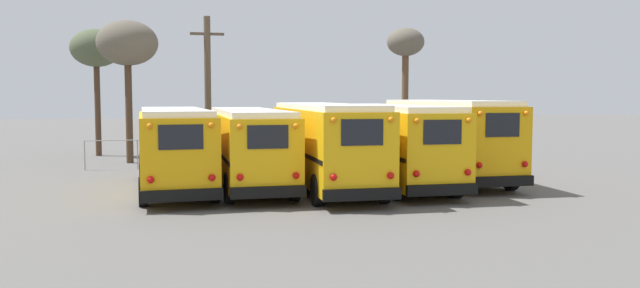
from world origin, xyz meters
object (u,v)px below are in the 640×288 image
at_px(bare_tree_1, 96,50).
at_px(school_bus_2, 324,142).
at_px(school_bus_1, 248,144).
at_px(utility_pole, 208,87).
at_px(school_bus_4, 445,136).
at_px(school_bus_0, 174,146).
at_px(bare_tree_2, 406,48).
at_px(school_bus_3, 390,141).
at_px(bare_tree_0, 127,45).

bearing_deg(bare_tree_1, school_bus_2, -57.91).
height_order(school_bus_1, school_bus_2, school_bus_2).
relative_size(utility_pole, bare_tree_1, 1.04).
height_order(school_bus_4, utility_pole, utility_pole).
xyz_separation_m(school_bus_0, bare_tree_2, (14.99, 14.38, 4.98)).
xyz_separation_m(school_bus_1, school_bus_3, (5.63, -0.48, 0.07)).
distance_m(school_bus_4, bare_tree_1, 21.42).
bearing_deg(utility_pole, school_bus_4, -45.88).
xyz_separation_m(school_bus_1, utility_pole, (-0.83, 9.99, 2.33)).
bearing_deg(bare_tree_0, school_bus_2, -54.72).
bearing_deg(school_bus_1, school_bus_3, -4.92).
height_order(school_bus_2, bare_tree_1, bare_tree_1).
bearing_deg(school_bus_1, school_bus_2, -15.68).
height_order(school_bus_0, utility_pole, utility_pole).
xyz_separation_m(school_bus_1, bare_tree_2, (12.17, 14.25, 4.99)).
bearing_deg(utility_pole, school_bus_3, -58.33).
bearing_deg(school_bus_4, school_bus_3, -162.17).
bearing_deg(utility_pole, bare_tree_2, 18.13).
distance_m(bare_tree_1, bare_tree_2, 19.08).
xyz_separation_m(school_bus_4, bare_tree_0, (-13.36, 9.71, 4.35)).
xyz_separation_m(school_bus_3, school_bus_4, (2.82, 0.91, 0.10)).
bearing_deg(school_bus_3, school_bus_4, 17.83).
distance_m(bare_tree_0, bare_tree_2, 17.58).
height_order(school_bus_1, school_bus_4, school_bus_4).
bearing_deg(bare_tree_0, bare_tree_2, 13.56).
height_order(utility_pole, bare_tree_1, utility_pole).
bearing_deg(utility_pole, school_bus_1, -85.27).
relative_size(school_bus_3, bare_tree_0, 1.44).
bearing_deg(school_bus_3, school_bus_0, 177.63).
xyz_separation_m(school_bus_2, utility_pole, (-3.64, 10.78, 2.22)).
height_order(school_bus_0, school_bus_2, school_bus_2).
xyz_separation_m(school_bus_0, school_bus_4, (11.27, 0.56, 0.16)).
relative_size(school_bus_0, school_bus_4, 0.93).
bearing_deg(bare_tree_0, school_bus_3, -45.19).
xyz_separation_m(school_bus_3, bare_tree_2, (6.54, 14.73, 4.92)).
bearing_deg(bare_tree_1, utility_pole, -37.82).
height_order(school_bus_0, school_bus_1, school_bus_0).
xyz_separation_m(utility_pole, bare_tree_1, (-6.07, 4.71, 2.22)).
relative_size(school_bus_2, bare_tree_0, 1.47).
height_order(bare_tree_0, bare_tree_1, bare_tree_0).
bearing_deg(bare_tree_2, school_bus_0, -136.19).
bearing_deg(school_bus_0, bare_tree_2, 43.81).
bearing_deg(school_bus_1, utility_pole, 94.73).
distance_m(school_bus_1, school_bus_4, 8.46).
bearing_deg(utility_pole, bare_tree_1, 142.18).
relative_size(school_bus_1, school_bus_4, 0.99).
relative_size(school_bus_2, school_bus_4, 1.07).
height_order(school_bus_0, school_bus_3, school_bus_3).
bearing_deg(school_bus_3, bare_tree_2, 66.06).
bearing_deg(school_bus_4, school_bus_0, -177.17).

